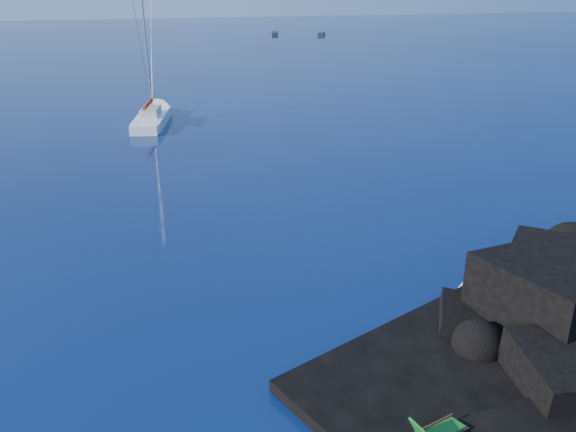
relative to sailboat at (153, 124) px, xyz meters
name	(u,v)px	position (x,y,z in m)	size (l,w,h in m)	color
surf_foam	(445,374)	(7.76, -39.00, 0.00)	(10.00, 8.00, 0.06)	white
sailboat	(153,124)	(0.00, 0.00, 0.00)	(2.51, 11.99, 12.57)	white
deck_chair	(440,425)	(5.84, -41.94, 0.92)	(1.66, 0.73, 1.14)	#16631E
distant_boat_a	(275,35)	(32.93, 85.46, 0.00)	(1.50, 4.82, 0.64)	#242428
distant_boat_b	(321,35)	(43.25, 81.00, 0.00)	(1.43, 4.60, 0.61)	#252429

